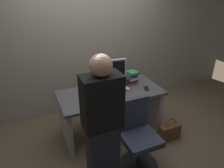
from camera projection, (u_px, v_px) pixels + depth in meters
The scene contains 12 objects.
ground_plane at pixel (111, 132), 3.45m from camera, with size 9.00×9.00×0.00m, color brown.
wall_back at pixel (88, 29), 3.58m from camera, with size 6.40×0.10×3.00m, color #9E9384.
desk at pixel (111, 105), 3.22m from camera, with size 1.54×0.73×0.75m.
office_chair at pixel (138, 138), 2.68m from camera, with size 0.52×0.52×0.94m.
person_at_desk at pixel (102, 127), 2.22m from camera, with size 0.40×0.24×1.64m.
monitor at pixel (109, 73), 3.11m from camera, with size 0.54×0.16×0.46m.
keyboard at pixel (109, 93), 3.06m from camera, with size 0.43×0.13×0.02m, color white.
mouse at pixel (127, 88), 3.18m from camera, with size 0.06×0.10×0.03m, color white.
cup_near_keyboard at pixel (88, 98), 2.84m from camera, with size 0.07×0.07×0.10m, color #D84C3F.
book_stack at pixel (131, 77), 3.34m from camera, with size 0.22×0.19×0.21m.
cell_phone at pixel (146, 88), 3.21m from camera, with size 0.07×0.14×0.01m, color black.
handbag at pixel (169, 132), 3.24m from camera, with size 0.34×0.14×0.38m.
Camera 1 is at (-1.09, -2.53, 2.21)m, focal length 33.78 mm.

